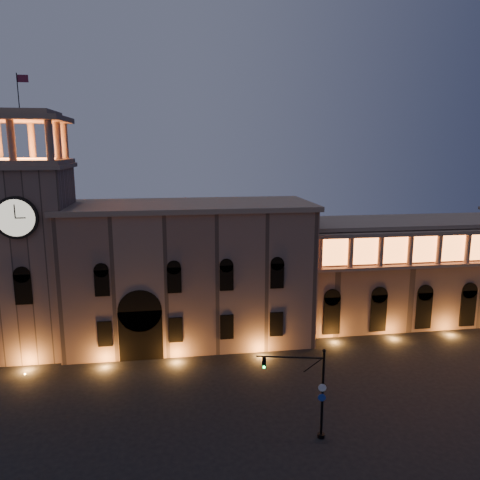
% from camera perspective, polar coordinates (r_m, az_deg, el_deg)
% --- Properties ---
extents(ground, '(160.00, 160.00, 0.00)m').
position_cam_1_polar(ground, '(43.59, -1.66, -22.74)').
color(ground, black).
rests_on(ground, ground).
extents(government_building, '(30.80, 12.80, 17.60)m').
position_cam_1_polar(government_building, '(59.93, -6.23, -3.91)').
color(government_building, '#785B4E').
rests_on(government_building, ground).
extents(clock_tower, '(9.80, 9.80, 32.40)m').
position_cam_1_polar(clock_tower, '(60.33, -24.03, -1.09)').
color(clock_tower, '#785B4E').
rests_on(clock_tower, ground).
extents(colonnade_wing, '(40.60, 11.50, 14.50)m').
position_cam_1_polar(colonnade_wing, '(71.98, 21.99, -3.28)').
color(colonnade_wing, brown).
rests_on(colonnade_wing, ground).
extents(traffic_light, '(5.78, 1.60, 8.09)m').
position_cam_1_polar(traffic_light, '(41.63, 8.61, -17.78)').
color(traffic_light, black).
rests_on(traffic_light, ground).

